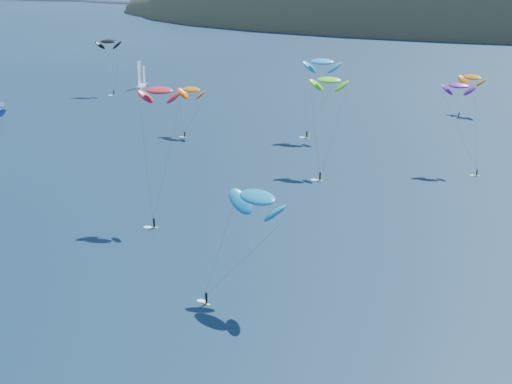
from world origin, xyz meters
name	(u,v)px	position (x,y,z in m)	size (l,w,h in m)	color
island	(509,36)	(39.40, 562.36, -10.74)	(730.00, 300.00, 210.00)	#3D3526
sailboat	(141,85)	(-89.66, 212.07, 0.98)	(10.11, 8.67, 12.29)	silver
kitesurfer_1	(191,90)	(-37.15, 149.65, 13.30)	(9.96, 8.51, 15.92)	#C5CF17
kitesurfer_3	(329,80)	(9.79, 130.01, 22.05)	(9.44, 14.54, 24.63)	#C5CF17
kitesurfer_4	(322,62)	(-0.66, 161.03, 21.78)	(11.20, 7.95, 24.76)	#C5CF17
kitesurfer_5	(257,197)	(18.29, 57.50, 16.29)	(12.84, 11.14, 19.31)	#C5CF17
kitesurfer_6	(459,86)	(39.58, 141.79, 20.62)	(11.30, 8.68, 22.82)	#C5CF17
kitesurfer_9	(159,91)	(-12.52, 84.75, 25.86)	(9.00, 11.00, 28.27)	#C5CF17
kitesurfer_11	(472,77)	(38.11, 208.52, 12.20)	(10.96, 14.07, 15.01)	#C5CF17
kitesurfer_12	(108,41)	(-94.60, 197.53, 19.65)	(10.20, 8.18, 22.29)	#C5CF17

